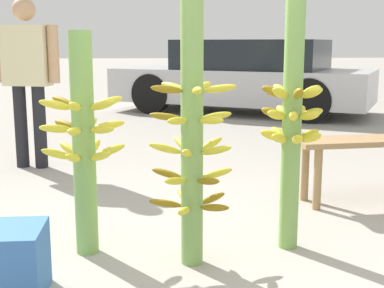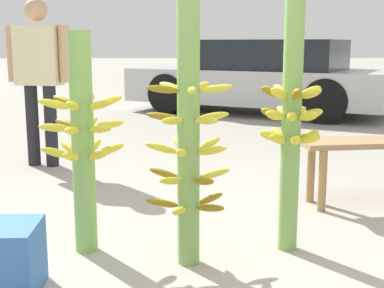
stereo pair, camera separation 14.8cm
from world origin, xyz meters
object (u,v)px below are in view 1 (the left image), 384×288
object	(u,v)px
vendor_person	(27,69)
market_bench	(379,149)
banana_stalk_center	(192,132)
banana_stalk_right	(292,118)
parked_car	(245,77)
banana_stalk_left	(84,141)
produce_crate	(7,263)

from	to	relation	value
vendor_person	market_bench	distance (m)	3.24
banana_stalk_center	banana_stalk_right	world-z (taller)	banana_stalk_right
banana_stalk_right	market_bench	world-z (taller)	banana_stalk_right
banana_stalk_center	parked_car	distance (m)	6.59
vendor_person	market_bench	world-z (taller)	vendor_person
banana_stalk_left	banana_stalk_center	world-z (taller)	banana_stalk_center
banana_stalk_left	banana_stalk_center	size ratio (longest dim) A/B	0.83
banana_stalk_center	banana_stalk_left	bearing A→B (deg)	160.82
banana_stalk_center	produce_crate	distance (m)	1.12
banana_stalk_left	parked_car	size ratio (longest dim) A/B	0.27
banana_stalk_center	vendor_person	xyz separation A→B (m)	(-1.36, 2.44, 0.22)
banana_stalk_right	parked_car	bearing A→B (deg)	81.95
banana_stalk_right	vendor_person	distance (m)	2.99
banana_stalk_left	vendor_person	bearing A→B (deg)	108.98
banana_stalk_center	vendor_person	bearing A→B (deg)	119.15
market_bench	produce_crate	bearing A→B (deg)	-155.38
banana_stalk_center	vendor_person	world-z (taller)	vendor_person
banana_stalk_left	parked_car	xyz separation A→B (m)	(2.06, 6.21, -0.04)
produce_crate	market_bench	bearing A→B (deg)	29.72
vendor_person	parked_car	world-z (taller)	vendor_person
banana_stalk_left	banana_stalk_right	bearing A→B (deg)	-1.05
parked_car	banana_stalk_right	bearing A→B (deg)	-159.25
vendor_person	parked_car	size ratio (longest dim) A/B	0.34
banana_stalk_right	produce_crate	xyz separation A→B (m)	(-1.49, -0.52, -0.60)
banana_stalk_left	banana_stalk_right	size ratio (longest dim) A/B	0.83
market_bench	banana_stalk_right	bearing A→B (deg)	-142.06
banana_stalk_left	vendor_person	xyz separation A→B (m)	(-0.77, 2.23, 0.30)
vendor_person	produce_crate	bearing A→B (deg)	-66.35
banana_stalk_center	market_bench	distance (m)	1.87
market_bench	banana_stalk_center	bearing A→B (deg)	-150.41
banana_stalk_center	vendor_person	distance (m)	2.80
banana_stalk_right	vendor_person	world-z (taller)	vendor_person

